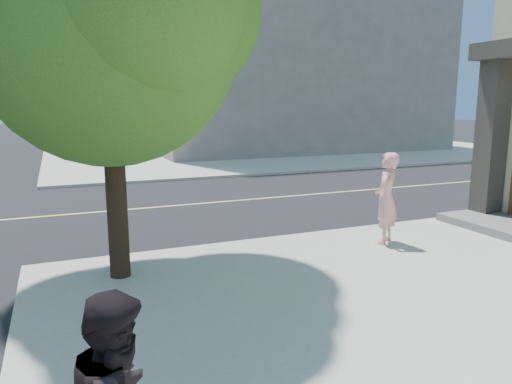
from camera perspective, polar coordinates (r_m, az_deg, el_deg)
name	(u,v)px	position (r m, az deg, el deg)	size (l,w,h in m)	color
ground	(81,265)	(9.71, -20.14, -8.16)	(140.00, 140.00, 0.00)	black
road_ew	(72,214)	(14.05, -21.05, -2.50)	(140.00, 9.00, 0.01)	black
sidewalk_ne	(268,146)	(33.80, 1.46, 5.53)	(29.00, 25.00, 0.12)	#A9AA9C
filler_ne	(272,43)	(34.58, 1.95, 17.36)	(18.00, 16.00, 14.00)	slate
man_on_phone	(386,198)	(10.23, 15.23, -0.74)	(0.69, 0.45, 1.90)	pink
street_tree	(114,2)	(8.24, -16.60, 20.88)	(5.16, 4.69, 6.85)	black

